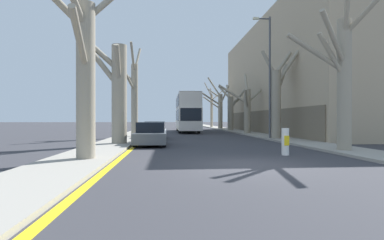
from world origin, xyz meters
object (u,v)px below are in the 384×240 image
at_px(street_tree_right_5, 212,108).
at_px(double_decker_bus, 187,111).
at_px(street_tree_left_1, 117,90).
at_px(street_tree_right_1, 277,97).
at_px(lamp_post, 269,72).
at_px(street_tree_left_0, 84,67).
at_px(street_tree_right_0, 343,75).
at_px(street_tree_right_2, 247,107).
at_px(street_tree_left_2, 134,95).
at_px(parked_car_1, 155,131).
at_px(parked_car_0, 151,134).
at_px(traffic_bollard, 285,142).
at_px(street_tree_right_4, 219,107).
at_px(street_tree_right_3, 231,109).

height_order(street_tree_right_5, double_decker_bus, street_tree_right_5).
relative_size(street_tree_left_1, street_tree_right_1, 0.95).
xyz_separation_m(street_tree_right_1, lamp_post, (-0.66, -0.08, 1.91)).
xyz_separation_m(street_tree_left_1, double_decker_bus, (5.38, 18.17, -0.78)).
bearing_deg(street_tree_right_1, street_tree_left_0, -135.48).
distance_m(street_tree_left_0, street_tree_right_0, 11.40).
bearing_deg(street_tree_left_1, street_tree_right_2, 47.63).
bearing_deg(street_tree_left_1, street_tree_left_2, 88.70).
height_order(street_tree_left_0, street_tree_right_1, street_tree_left_0).
relative_size(street_tree_right_0, parked_car_1, 1.67).
xyz_separation_m(parked_car_0, lamp_post, (8.70, 4.29, 4.51)).
bearing_deg(street_tree_right_0, lamp_post, 92.89).
bearing_deg(parked_car_0, parked_car_1, 90.00).
distance_m(double_decker_bus, lamp_post, 15.31).
distance_m(street_tree_left_0, traffic_bollard, 8.73).
relative_size(street_tree_right_4, double_decker_bus, 0.69).
bearing_deg(street_tree_left_2, street_tree_left_1, -91.30).
relative_size(street_tree_left_1, street_tree_left_2, 0.83).
bearing_deg(double_decker_bus, street_tree_left_2, -115.80).
xyz_separation_m(street_tree_right_5, double_decker_bus, (-5.81, -18.74, -1.15)).
bearing_deg(street_tree_left_0, street_tree_left_1, 89.68).
bearing_deg(street_tree_left_0, street_tree_right_4, 72.58).
bearing_deg(street_tree_right_0, parked_car_1, 131.18).
height_order(street_tree_right_4, traffic_bollard, street_tree_right_4).
bearing_deg(street_tree_left_0, street_tree_left_2, 89.18).
distance_m(street_tree_left_2, parked_car_1, 3.91).
bearing_deg(lamp_post, street_tree_right_4, 89.29).
distance_m(street_tree_right_3, street_tree_right_4, 7.70).
height_order(street_tree_left_2, parked_car_0, street_tree_left_2).
xyz_separation_m(street_tree_right_2, street_tree_right_4, (-0.20, 15.85, 0.61)).
height_order(street_tree_right_1, double_decker_bus, street_tree_right_1).
bearing_deg(street_tree_right_5, street_tree_right_4, -91.29).
relative_size(street_tree_left_1, traffic_bollard, 5.59).
distance_m(street_tree_right_1, parked_car_1, 9.81).
distance_m(street_tree_left_0, parked_car_1, 13.10).
bearing_deg(street_tree_left_2, street_tree_left_0, -90.82).
bearing_deg(street_tree_left_1, traffic_bollard, -34.90).
xyz_separation_m(street_tree_left_2, traffic_bollard, (7.91, -13.03, -2.99)).
bearing_deg(street_tree_left_2, parked_car_0, -76.48).
distance_m(street_tree_left_1, street_tree_right_4, 30.19).
bearing_deg(street_tree_right_4, street_tree_left_2, -117.58).
relative_size(parked_car_0, parked_car_1, 0.92).
height_order(street_tree_left_2, street_tree_right_4, street_tree_right_4).
bearing_deg(parked_car_0, street_tree_left_1, 173.51).
bearing_deg(street_tree_right_1, street_tree_right_3, 90.29).
bearing_deg(street_tree_right_4, street_tree_right_2, -89.28).
xyz_separation_m(street_tree_right_0, parked_car_0, (-9.15, 4.66, -2.96)).
relative_size(street_tree_right_0, street_tree_right_2, 1.12).
relative_size(street_tree_right_3, double_decker_bus, 0.53).
relative_size(street_tree_right_1, parked_car_0, 1.67).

